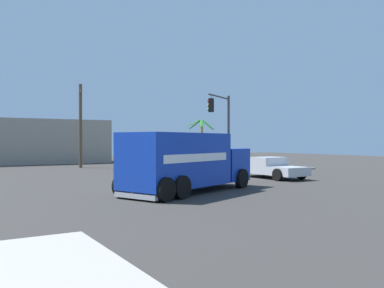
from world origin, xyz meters
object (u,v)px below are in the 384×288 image
object	(u,v)px
utility_pole	(80,124)
palm_tree_far	(202,133)
delivery_truck	(186,162)
pickup_silver	(271,167)
traffic_light_primary	(223,121)
vending_machine_red	(206,156)

from	to	relation	value
utility_pole	palm_tree_far	bearing A→B (deg)	-21.59
delivery_truck	pickup_silver	xyz separation A→B (m)	(8.63, 3.67, -0.74)
delivery_truck	utility_pole	world-z (taller)	utility_pole
delivery_truck	pickup_silver	distance (m)	9.41
traffic_light_primary	palm_tree_far	distance (m)	9.43
palm_tree_far	traffic_light_primary	bearing A→B (deg)	-112.98
traffic_light_primary	pickup_silver	distance (m)	5.37
vending_machine_red	traffic_light_primary	bearing A→B (deg)	-112.83
traffic_light_primary	vending_machine_red	distance (m)	7.50
delivery_truck	traffic_light_primary	world-z (taller)	traffic_light_primary
pickup_silver	utility_pole	world-z (taller)	utility_pole
palm_tree_far	delivery_truck	bearing A→B (deg)	-124.59
delivery_truck	palm_tree_far	size ratio (longest dim) A/B	1.81
palm_tree_far	utility_pole	bearing A→B (deg)	158.41
delivery_truck	traffic_light_primary	size ratio (longest dim) A/B	1.40
pickup_silver	utility_pole	xyz separation A→B (m)	(-7.74, 17.07, 3.25)
pickup_silver	palm_tree_far	xyz separation A→B (m)	(2.80, 12.90, 2.50)
delivery_truck	traffic_light_primary	bearing A→B (deg)	45.56
delivery_truck	vending_machine_red	world-z (taller)	delivery_truck
traffic_light_primary	vending_machine_red	xyz separation A→B (m)	(2.69, 6.40, -2.84)
traffic_light_primary	palm_tree_far	bearing A→B (deg)	67.02
delivery_truck	vending_machine_red	xyz separation A→B (m)	(10.44, 14.30, -0.40)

